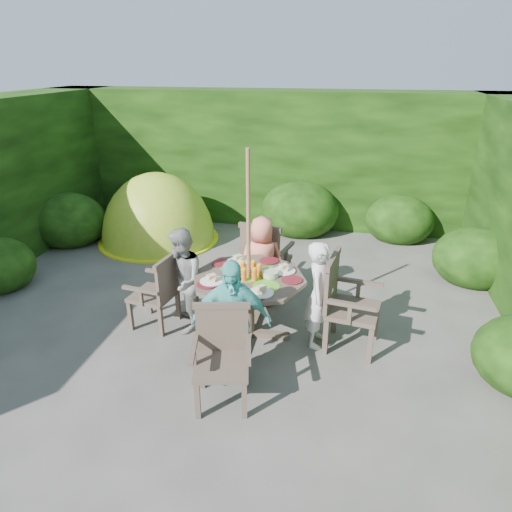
% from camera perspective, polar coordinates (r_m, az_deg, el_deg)
% --- Properties ---
extents(ground, '(60.00, 60.00, 0.00)m').
position_cam_1_polar(ground, '(5.85, -4.47, -7.68)').
color(ground, '#484640').
rests_on(ground, ground).
extents(hedge_enclosure, '(9.00, 9.00, 2.50)m').
position_cam_1_polar(hedge_enclosure, '(6.55, -1.59, 7.75)').
color(hedge_enclosure, black).
rests_on(hedge_enclosure, ground).
extents(patio_table, '(1.32, 1.32, 0.92)m').
position_cam_1_polar(patio_table, '(5.19, -0.86, -3.80)').
color(patio_table, '#3E3128').
rests_on(patio_table, ground).
extents(parasol_pole, '(0.04, 0.04, 2.20)m').
position_cam_1_polar(parasol_pole, '(4.99, -0.94, 0.85)').
color(parasol_pole, brown).
rests_on(parasol_pole, ground).
extents(garden_chair_right, '(0.64, 0.70, 1.04)m').
position_cam_1_polar(garden_chair_right, '(5.14, 11.13, -5.68)').
color(garden_chair_right, '#3E3128').
rests_on(garden_chair_right, ground).
extents(garden_chair_left, '(0.55, 0.60, 0.90)m').
position_cam_1_polar(garden_chair_left, '(5.57, -12.09, -4.26)').
color(garden_chair_left, '#3E3128').
rests_on(garden_chair_left, ground).
extents(garden_chair_back, '(0.70, 0.65, 1.01)m').
position_cam_1_polar(garden_chair_back, '(6.20, 1.09, -0.13)').
color(garden_chair_back, '#3E3128').
rests_on(garden_chair_back, ground).
extents(garden_chair_front, '(0.64, 0.59, 0.91)m').
position_cam_1_polar(garden_chair_front, '(4.36, -4.29, -12.15)').
color(garden_chair_front, '#3E3128').
rests_on(garden_chair_front, ground).
extents(child_right, '(0.35, 0.49, 1.24)m').
position_cam_1_polar(child_right, '(5.10, 7.93, -4.82)').
color(child_right, silver).
rests_on(child_right, ground).
extents(child_left, '(0.66, 0.74, 1.27)m').
position_cam_1_polar(child_left, '(5.40, -9.23, -3.09)').
color(child_left, gray).
rests_on(child_left, ground).
extents(child_back, '(0.67, 0.53, 1.21)m').
position_cam_1_polar(child_back, '(5.91, 0.76, -0.69)').
color(child_back, '#F27D64').
rests_on(child_back, ground).
extents(child_front, '(0.82, 0.46, 1.32)m').
position_cam_1_polar(child_front, '(4.50, -3.11, -8.20)').
color(child_front, '#53C1BC').
rests_on(child_front, ground).
extents(dome_tent, '(2.35, 2.35, 2.44)m').
position_cam_1_polar(dome_tent, '(8.46, -12.01, 1.99)').
color(dome_tent, '#8BBA23').
rests_on(dome_tent, ground).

